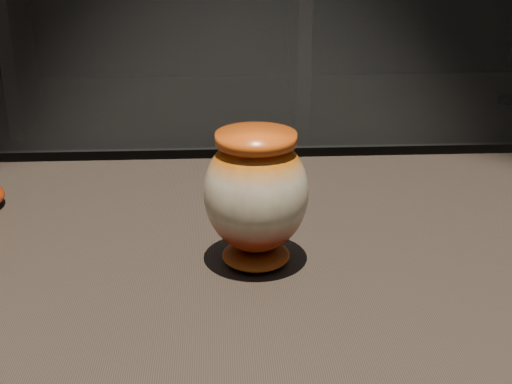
# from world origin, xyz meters

# --- Properties ---
(main_vase) EXTENTS (0.13, 0.13, 0.15)m
(main_vase) POSITION_xyz_m (-0.07, 0.04, 0.98)
(main_vase) COLOR maroon
(main_vase) RESTS_ON display_plinth
(back_shelf) EXTENTS (2.00, 0.60, 0.90)m
(back_shelf) POSITION_xyz_m (-0.45, 3.69, 0.64)
(back_shelf) COLOR black
(back_shelf) RESTS_ON ground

